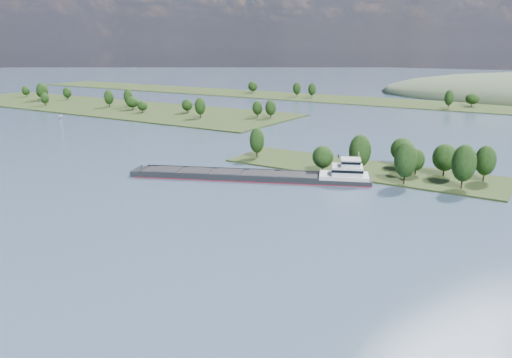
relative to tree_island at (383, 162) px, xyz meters
The scene contains 6 objects.
ground 59.48m from the tree_island, 97.89° to the right, with size 1800.00×1800.00×0.00m, color #3A4A64.
tree_island is the anchor object (origin of this frame).
left_bank 250.35m from the tree_island, 161.05° to the left, with size 300.00×80.00×16.19m.
back_shoreline 221.12m from the tree_island, 90.14° to the left, with size 900.00×60.00×15.00m.
cargo_barge 41.92m from the tree_island, 137.64° to the right, with size 79.18×41.16×11.09m.
motorboat 213.93m from the tree_island, behind, with size 2.16×5.75×2.22m, color silver.
Camera 1 is at (61.58, 10.16, 44.24)m, focal length 35.00 mm.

